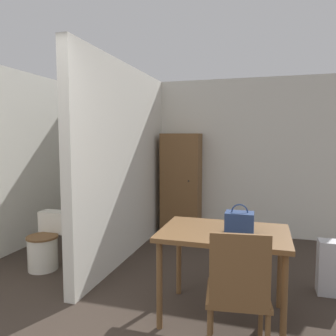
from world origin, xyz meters
name	(u,v)px	position (x,y,z in m)	size (l,w,h in m)	color
wall_back	(190,157)	(0.00, 4.09, 1.25)	(5.16, 0.12, 2.50)	silver
partition_wall	(126,162)	(-0.55, 2.66, 1.25)	(0.12, 2.74, 2.50)	silver
dining_table	(224,241)	(0.88, 1.47, 0.69)	(1.08, 0.75, 0.78)	brown
wooden_chair	(238,290)	(1.04, 0.95, 0.51)	(0.49, 0.49, 0.95)	brown
toilet	(46,244)	(-1.31, 1.98, 0.29)	(0.37, 0.52, 0.65)	silver
handbag	(239,222)	(1.01, 1.42, 0.87)	(0.23, 0.16, 0.25)	navy
wooden_cabinet	(181,184)	(-0.09, 3.82, 0.82)	(0.62, 0.40, 1.64)	brown
space_heater	(331,268)	(1.86, 2.20, 0.27)	(0.25, 0.19, 0.55)	#BCBCC1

